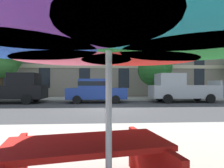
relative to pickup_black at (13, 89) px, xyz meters
name	(u,v)px	position (x,y,z in m)	size (l,w,h in m)	color
ground_plane	(108,109)	(6.81, -3.70, -1.03)	(120.00, 120.00, 0.00)	#38383A
sidewalk_far	(105,99)	(6.81, 3.10, -0.97)	(56.00, 3.60, 0.12)	#B2ADA3
apartment_building	(103,23)	(6.81, 11.29, 8.57)	(40.14, 12.08, 19.20)	gray
pickup_black	(13,89)	(0.00, 0.00, 0.00)	(5.10, 2.12, 2.20)	black
sedan_blue	(96,90)	(6.06, 0.00, -0.08)	(4.40, 1.98, 1.78)	navy
pickup_silver	(181,89)	(12.57, 0.00, 0.00)	(5.10, 2.12, 2.20)	#A8AAB2
street_tree_left	(2,58)	(-2.16, 2.81, 2.64)	(3.37, 3.37, 5.62)	#4C3823
street_tree_middle	(156,69)	(11.46, 2.84, 1.75)	(3.11, 2.99, 4.20)	brown
patio_umbrella	(109,25)	(6.47, -12.70, 0.94)	(3.24, 3.01, 2.28)	silver
picnic_table	(87,166)	(6.24, -12.30, -0.54)	(2.06, 1.83, 0.77)	red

